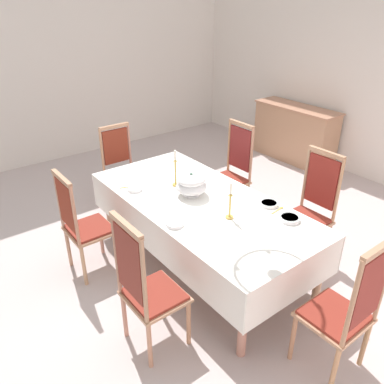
{
  "coord_description": "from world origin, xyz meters",
  "views": [
    {
      "loc": [
        2.55,
        -2.31,
        2.53
      ],
      "look_at": [
        -0.09,
        -0.27,
        0.81
      ],
      "focal_mm": 36.27,
      "sensor_mm": 36.0,
      "label": 1
    }
  ],
  "objects_px": {
    "chair_south_a": "(82,224)",
    "chair_north_b": "(311,208)",
    "chair_head_west": "(122,167)",
    "bowl_far_right": "(175,224)",
    "chair_north_a": "(232,171)",
    "chair_head_east": "(346,309)",
    "bowl_near_right": "(269,204)",
    "dining_table": "(200,207)",
    "bowl_far_left": "(290,218)",
    "spoon_primary": "(132,186)",
    "candlestick_east": "(230,204)",
    "spoon_secondary": "(280,209)",
    "candlestick_west": "(175,171)",
    "bowl_near_left": "(135,189)",
    "soup_tureen": "(191,184)",
    "chair_south_b": "(146,287)",
    "sideboard": "(294,133)"
  },
  "relations": [
    {
      "from": "bowl_far_left",
      "to": "spoon_primary",
      "type": "height_order",
      "value": "bowl_far_left"
    },
    {
      "from": "candlestick_west",
      "to": "bowl_near_right",
      "type": "distance_m",
      "value": 1.0
    },
    {
      "from": "soup_tureen",
      "to": "candlestick_east",
      "type": "xyz_separation_m",
      "value": [
        0.56,
        0.0,
        0.02
      ]
    },
    {
      "from": "soup_tureen",
      "to": "bowl_far_right",
      "type": "height_order",
      "value": "soup_tureen"
    },
    {
      "from": "chair_head_east",
      "to": "spoon_secondary",
      "type": "distance_m",
      "value": 1.15
    },
    {
      "from": "candlestick_west",
      "to": "candlestick_east",
      "type": "distance_m",
      "value": 0.82
    },
    {
      "from": "chair_south_a",
      "to": "chair_north_b",
      "type": "distance_m",
      "value": 2.27
    },
    {
      "from": "bowl_near_left",
      "to": "spoon_primary",
      "type": "xyz_separation_m",
      "value": [
        -0.1,
        0.03,
        -0.01
      ]
    },
    {
      "from": "chair_north_a",
      "to": "chair_north_b",
      "type": "distance_m",
      "value": 1.18
    },
    {
      "from": "sideboard",
      "to": "chair_south_a",
      "type": "bearing_deg",
      "value": 99.82
    },
    {
      "from": "chair_south_b",
      "to": "bowl_far_right",
      "type": "xyz_separation_m",
      "value": [
        -0.36,
        0.52,
        0.17
      ]
    },
    {
      "from": "chair_north_b",
      "to": "candlestick_west",
      "type": "distance_m",
      "value": 1.43
    },
    {
      "from": "chair_south_b",
      "to": "chair_head_east",
      "type": "distance_m",
      "value": 1.42
    },
    {
      "from": "chair_south_a",
      "to": "chair_head_west",
      "type": "relative_size",
      "value": 1.02
    },
    {
      "from": "candlestick_east",
      "to": "chair_south_b",
      "type": "bearing_deg",
      "value": -80.46
    },
    {
      "from": "bowl_near_left",
      "to": "bowl_near_right",
      "type": "distance_m",
      "value": 1.34
    },
    {
      "from": "chair_head_east",
      "to": "chair_head_west",
      "type": "bearing_deg",
      "value": 90.0
    },
    {
      "from": "candlestick_east",
      "to": "sideboard",
      "type": "xyz_separation_m",
      "value": [
        -1.7,
        3.04,
        -0.43
      ]
    },
    {
      "from": "chair_south_b",
      "to": "bowl_near_left",
      "type": "relative_size",
      "value": 8.1
    },
    {
      "from": "bowl_far_left",
      "to": "spoon_secondary",
      "type": "xyz_separation_m",
      "value": [
        -0.18,
        0.09,
        -0.02
      ]
    },
    {
      "from": "bowl_far_left",
      "to": "sideboard",
      "type": "height_order",
      "value": "sideboard"
    },
    {
      "from": "bowl_far_left",
      "to": "bowl_far_right",
      "type": "xyz_separation_m",
      "value": [
        -0.55,
        -0.85,
        -0.01
      ]
    },
    {
      "from": "bowl_near_right",
      "to": "candlestick_east",
      "type": "bearing_deg",
      "value": -97.12
    },
    {
      "from": "chair_head_west",
      "to": "bowl_far_right",
      "type": "height_order",
      "value": "chair_head_west"
    },
    {
      "from": "bowl_near_right",
      "to": "sideboard",
      "type": "bearing_deg",
      "value": 124.27
    },
    {
      "from": "chair_south_a",
      "to": "spoon_secondary",
      "type": "bearing_deg",
      "value": 50.83
    },
    {
      "from": "soup_tureen",
      "to": "bowl_far_left",
      "type": "relative_size",
      "value": 1.7
    },
    {
      "from": "chair_south_a",
      "to": "chair_north_b",
      "type": "height_order",
      "value": "chair_north_b"
    },
    {
      "from": "chair_south_b",
      "to": "bowl_near_right",
      "type": "xyz_separation_m",
      "value": [
        -0.11,
        1.43,
        0.18
      ]
    },
    {
      "from": "chair_north_a",
      "to": "chair_head_east",
      "type": "height_order",
      "value": "chair_head_east"
    },
    {
      "from": "chair_north_a",
      "to": "chair_south_b",
      "type": "relative_size",
      "value": 0.98
    },
    {
      "from": "chair_north_a",
      "to": "bowl_near_right",
      "type": "height_order",
      "value": "chair_north_a"
    },
    {
      "from": "chair_south_a",
      "to": "sideboard",
      "type": "height_order",
      "value": "chair_south_a"
    },
    {
      "from": "candlestick_east",
      "to": "spoon_secondary",
      "type": "xyz_separation_m",
      "value": [
        0.17,
        0.48,
        -0.13
      ]
    },
    {
      "from": "chair_head_west",
      "to": "candlestick_east",
      "type": "xyz_separation_m",
      "value": [
        2.02,
        0.0,
        0.34
      ]
    },
    {
      "from": "chair_north_a",
      "to": "chair_head_west",
      "type": "bearing_deg",
      "value": 44.15
    },
    {
      "from": "chair_head_east",
      "to": "bowl_near_right",
      "type": "xyz_separation_m",
      "value": [
        -1.14,
        0.45,
        0.18
      ]
    },
    {
      "from": "chair_north_b",
      "to": "chair_head_east",
      "type": "height_order",
      "value": "chair_head_east"
    },
    {
      "from": "dining_table",
      "to": "chair_south_a",
      "type": "height_order",
      "value": "chair_south_a"
    },
    {
      "from": "chair_north_a",
      "to": "chair_head_west",
      "type": "relative_size",
      "value": 1.09
    },
    {
      "from": "chair_north_a",
      "to": "chair_north_b",
      "type": "bearing_deg",
      "value": -179.98
    },
    {
      "from": "candlestick_east",
      "to": "spoon_primary",
      "type": "height_order",
      "value": "candlestick_east"
    },
    {
      "from": "dining_table",
      "to": "chair_north_a",
      "type": "distance_m",
      "value": 1.15
    },
    {
      "from": "dining_table",
      "to": "bowl_near_left",
      "type": "bearing_deg",
      "value": -145.16
    },
    {
      "from": "dining_table",
      "to": "chair_head_east",
      "type": "xyz_separation_m",
      "value": [
        1.61,
        0.0,
        -0.08
      ]
    },
    {
      "from": "chair_south_a",
      "to": "chair_head_east",
      "type": "distance_m",
      "value": 2.42
    },
    {
      "from": "soup_tureen",
      "to": "spoon_secondary",
      "type": "distance_m",
      "value": 0.88
    },
    {
      "from": "bowl_near_left",
      "to": "bowl_far_left",
      "type": "distance_m",
      "value": 1.55
    },
    {
      "from": "candlestick_east",
      "to": "chair_head_west",
      "type": "bearing_deg",
      "value": 180.0
    },
    {
      "from": "chair_head_east",
      "to": "bowl_near_right",
      "type": "relative_size",
      "value": 6.89
    }
  ]
}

